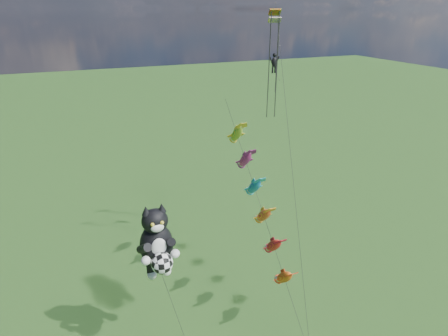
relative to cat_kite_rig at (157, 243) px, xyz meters
name	(u,v)px	position (x,y,z in m)	size (l,w,h in m)	color
cat_kite_rig	(157,243)	(0.00, 0.00, 0.00)	(3.01, 4.28, 11.31)	#4F3D28
fish_windsock_rig	(259,201)	(8.92, 1.55, 0.73)	(0.91, 15.97, 16.11)	#4F3D28
parafoil_rig	(275,61)	(13.64, 8.26, 10.87)	(5.81, 16.94, 24.16)	#4F3D28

